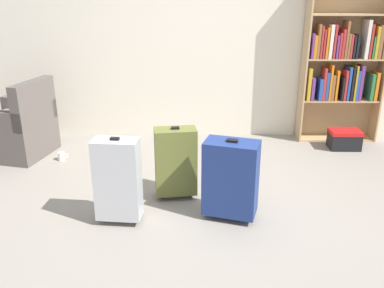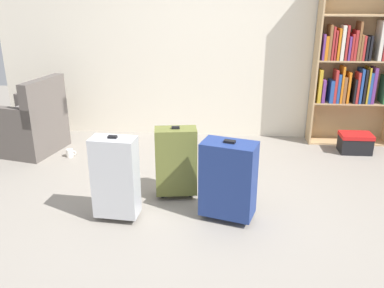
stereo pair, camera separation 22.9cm
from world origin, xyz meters
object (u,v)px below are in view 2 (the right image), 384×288
(mug, at_px, (70,153))
(suitcase_silver, at_px, (115,177))
(armchair, at_px, (30,126))
(suitcase_olive, at_px, (176,161))
(suitcase_navy_blue, at_px, (228,179))
(bookshelf, at_px, (356,62))
(storage_box, at_px, (355,142))

(mug, relative_size, suitcase_silver, 0.16)
(armchair, height_order, mug, armchair)
(suitcase_olive, xyz_separation_m, suitcase_silver, (-0.45, -0.44, 0.03))
(mug, height_order, suitcase_olive, suitcase_olive)
(suitcase_navy_blue, bearing_deg, suitcase_olive, 142.95)
(armchair, distance_m, suitcase_olive, 2.16)
(mug, distance_m, suitcase_navy_blue, 2.24)
(bookshelf, distance_m, storage_box, 0.97)
(storage_box, bearing_deg, armchair, -176.40)
(mug, relative_size, storage_box, 0.32)
(bookshelf, relative_size, mug, 17.34)
(armchair, xyz_separation_m, mug, (0.53, -0.17, -0.27))
(bookshelf, height_order, suitcase_olive, bookshelf)
(armchair, height_order, suitcase_olive, armchair)
(bookshelf, relative_size, suitcase_navy_blue, 2.92)
(armchair, distance_m, suitcase_silver, 2.07)
(mug, bearing_deg, bookshelf, 13.12)
(bookshelf, xyz_separation_m, storage_box, (0.01, -0.37, -0.90))
(mug, xyz_separation_m, suitcase_navy_blue, (1.84, -1.24, 0.32))
(storage_box, distance_m, suitcase_olive, 2.41)
(armchair, relative_size, storage_box, 2.43)
(mug, height_order, storage_box, storage_box)
(storage_box, relative_size, suitcase_navy_blue, 0.52)
(bookshelf, bearing_deg, armchair, -170.97)
(storage_box, height_order, suitcase_olive, suitcase_olive)
(suitcase_olive, bearing_deg, bookshelf, 39.74)
(bookshelf, distance_m, suitcase_navy_blue, 2.62)
(suitcase_navy_blue, height_order, suitcase_silver, suitcase_silver)
(bookshelf, xyz_separation_m, armchair, (-3.89, -0.62, -0.70))
(armchair, relative_size, suitcase_silver, 1.19)
(storage_box, bearing_deg, mug, -173.04)
(bookshelf, bearing_deg, suitcase_silver, -139.34)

